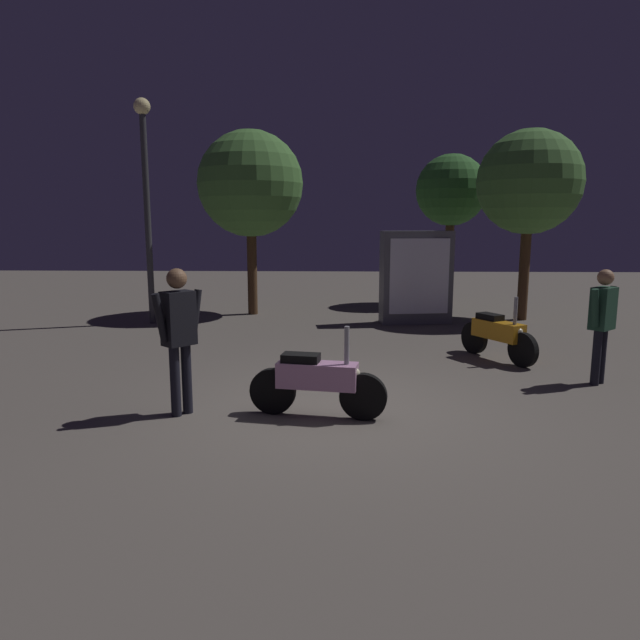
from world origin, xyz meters
The scene contains 10 objects.
ground_plane centered at (0.00, 0.00, 0.00)m, with size 40.00×40.00×0.00m, color #605951.
motorcycle_pink_foreground centered at (-0.32, -0.27, 0.44)m, with size 1.65×0.46×1.11m.
motorcycle_orange_parked_left centered at (2.60, 2.67, 0.44)m, with size 0.92×1.49×1.11m.
person_rider_beside centered at (3.65, 1.24, 0.98)m, with size 0.55×0.51×1.65m.
person_bystander_far centered at (-1.96, -0.24, 1.06)m, with size 0.52×0.56×1.77m.
streetlamp_near centered at (-4.34, 5.99, 3.14)m, with size 0.36×0.36×4.94m.
tree_left_bg centered at (-2.23, 7.38, 3.20)m, with size 2.57×2.57×4.50m.
tree_center_bg centered at (4.29, 6.73, 3.18)m, with size 2.38×2.38×4.39m.
tree_right_bg centered at (3.02, 9.33, 3.13)m, with size 1.95×1.95×4.14m.
kiosk_billboard centered at (1.70, 6.20, 1.05)m, with size 1.65×0.74×2.10m.
Camera 1 is at (-0.08, -6.79, 2.30)m, focal length 31.99 mm.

